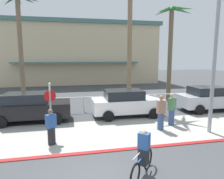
% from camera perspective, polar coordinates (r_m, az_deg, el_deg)
% --- Properties ---
extents(ground_plane, '(80.00, 80.00, 0.00)m').
position_cam_1_polar(ground_plane, '(15.97, -8.12, -4.65)').
color(ground_plane, '#424447').
extents(sidewalk_strip, '(44.00, 4.00, 0.02)m').
position_cam_1_polar(sidewalk_strip, '(10.43, -5.86, -11.97)').
color(sidewalk_strip, '#ADAAA0').
rests_on(sidewalk_strip, ground).
extents(curb_paint, '(44.00, 0.24, 0.03)m').
position_cam_1_polar(curb_paint, '(8.60, -4.35, -16.64)').
color(curb_paint, maroon).
rests_on(curb_paint, ground).
extents(building_backdrop, '(23.20, 13.38, 8.48)m').
position_cam_1_polar(building_backdrop, '(33.51, -10.04, 9.69)').
color(building_backdrop, beige).
rests_on(building_backdrop, ground).
extents(rail_fence, '(22.20, 0.08, 1.04)m').
position_cam_1_polar(rail_fence, '(14.32, -7.77, -2.80)').
color(rail_fence, white).
rests_on(rail_fence, ground).
extents(stop_sign_bike_lane, '(0.52, 0.56, 2.56)m').
position_cam_1_polar(stop_sign_bike_lane, '(9.87, -16.51, -3.41)').
color(stop_sign_bike_lane, gray).
rests_on(stop_sign_bike_lane, ground).
extents(streetlight_curb, '(0.24, 2.54, 7.50)m').
position_cam_1_polar(streetlight_curb, '(10.90, 27.21, 10.87)').
color(streetlight_curb, '#9EA0A5').
rests_on(streetlight_curb, ground).
extents(palm_tree_1, '(3.32, 3.28, 8.67)m').
position_cam_1_polar(palm_tree_1, '(19.05, -24.14, 16.46)').
color(palm_tree_1, '#756047').
rests_on(palm_tree_1, ground).
extents(palm_tree_2, '(3.05, 3.46, 9.72)m').
position_cam_1_polar(palm_tree_2, '(16.95, 4.90, 20.19)').
color(palm_tree_2, '#846B4C').
rests_on(palm_tree_2, ground).
extents(palm_tree_3, '(3.10, 3.28, 7.75)m').
position_cam_1_polar(palm_tree_3, '(18.10, 15.94, 14.56)').
color(palm_tree_3, brown).
rests_on(palm_tree_3, ground).
extents(car_black_1, '(4.40, 2.02, 1.69)m').
position_cam_1_polar(car_black_1, '(12.90, -21.47, -4.48)').
color(car_black_1, black).
rests_on(car_black_1, ground).
extents(car_white_2, '(4.40, 2.02, 1.69)m').
position_cam_1_polar(car_white_2, '(13.15, 4.02, -3.62)').
color(car_white_2, white).
rests_on(car_white_2, ground).
extents(car_silver_3, '(4.40, 2.02, 1.69)m').
position_cam_1_polar(car_silver_3, '(16.07, 25.09, -2.15)').
color(car_silver_3, '#B2B7BC').
rests_on(car_silver_3, ground).
extents(cyclist_blue_0, '(1.24, 1.41, 1.50)m').
position_cam_1_polar(cyclist_blue_0, '(6.91, 8.51, -17.16)').
color(cyclist_blue_0, black).
rests_on(cyclist_blue_0, ground).
extents(pedestrian_0, '(0.41, 0.33, 1.81)m').
position_cam_1_polar(pedestrian_0, '(10.98, 13.21, -6.51)').
color(pedestrian_0, '#384C7A').
rests_on(pedestrian_0, ground).
extents(pedestrian_1, '(0.48, 0.44, 1.57)m').
position_cam_1_polar(pedestrian_1, '(9.35, -16.28, -10.19)').
color(pedestrian_1, '#232326').
rests_on(pedestrian_1, ground).
extents(pedestrian_2, '(0.47, 0.41, 1.79)m').
position_cam_1_polar(pedestrian_2, '(11.88, 15.99, -5.51)').
color(pedestrian_2, '#384C7A').
rests_on(pedestrian_2, ground).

